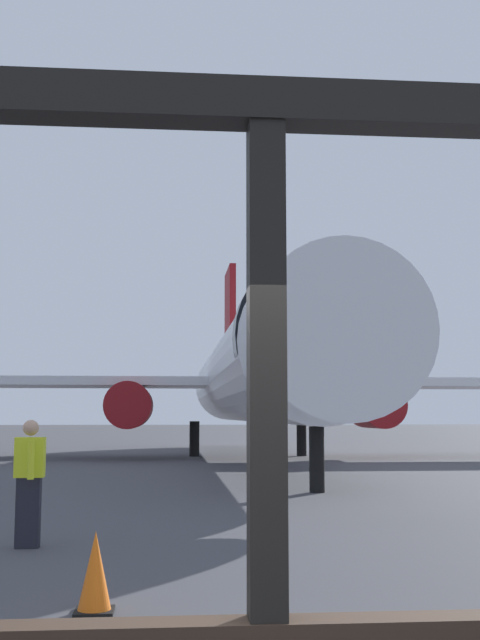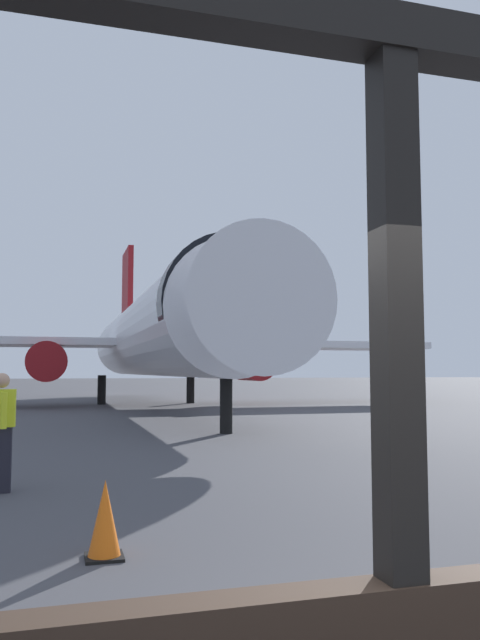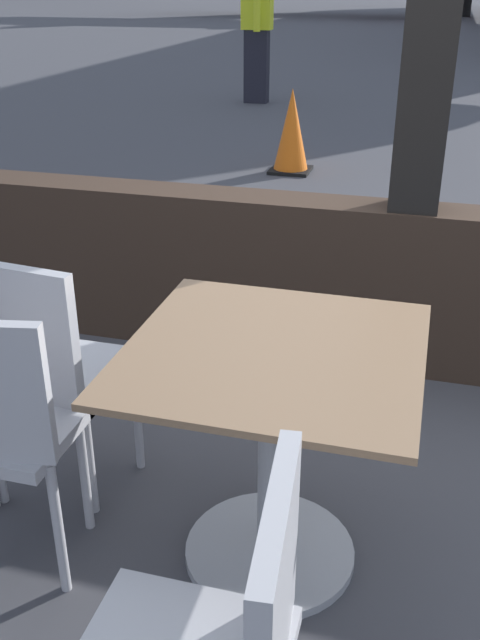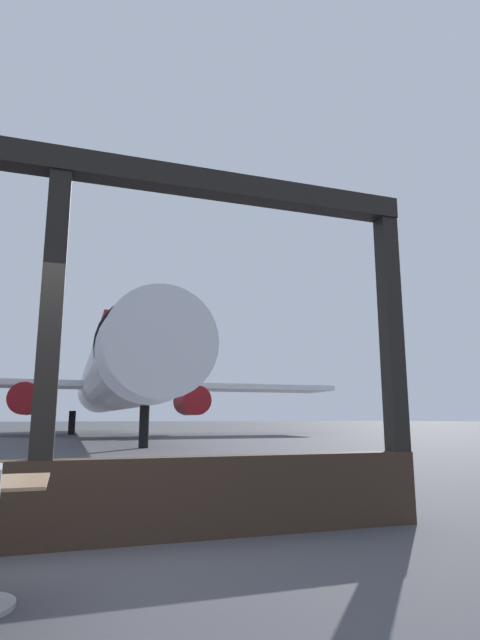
{
  "view_description": "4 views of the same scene",
  "coord_description": "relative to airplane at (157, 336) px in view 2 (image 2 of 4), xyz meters",
  "views": [
    {
      "loc": [
        -0.51,
        -4.28,
        1.8
      ],
      "look_at": [
        0.92,
        12.31,
        3.81
      ],
      "focal_mm": 44.57,
      "sensor_mm": 36.0,
      "label": 1
    },
    {
      "loc": [
        -1.64,
        -2.84,
        1.77
      ],
      "look_at": [
        3.74,
        15.89,
        3.36
      ],
      "focal_mm": 35.15,
      "sensor_mm": 36.0,
      "label": 2
    },
    {
      "loc": [
        0.07,
        -2.98,
        1.62
      ],
      "look_at": [
        -0.52,
        -0.86,
        0.55
      ],
      "focal_mm": 40.22,
      "sensor_mm": 36.0,
      "label": 3
    },
    {
      "loc": [
        0.19,
        -4.88,
        1.1
      ],
      "look_at": [
        5.39,
        10.62,
        4.25
      ],
      "focal_mm": 28.5,
      "sensor_mm": 36.0,
      "label": 4
    }
  ],
  "objects": [
    {
      "name": "ground_plane",
      "position": [
        -2.93,
        12.25,
        -3.5
      ],
      "size": [
        220.0,
        220.0,
        0.0
      ],
      "primitive_type": "plane",
      "color": "#424247"
    },
    {
      "name": "window_frame",
      "position": [
        -2.93,
        -27.75,
        -2.24
      ],
      "size": [
        7.52,
        0.24,
        3.67
      ],
      "color": "#38281E",
      "rests_on": "ground"
    },
    {
      "name": "airplane",
      "position": [
        0.0,
        0.0,
        0.0
      ],
      "size": [
        31.28,
        33.73,
        10.47
      ],
      "color": "silver",
      "rests_on": "ground"
    },
    {
      "name": "ground_crew_worker",
      "position": [
        -5.39,
        -20.67,
        -2.59
      ],
      "size": [
        0.4,
        0.56,
        1.74
      ],
      "color": "black",
      "rests_on": "ground"
    },
    {
      "name": "traffic_cone",
      "position": [
        -4.13,
        -24.38,
        -3.15
      ],
      "size": [
        0.36,
        0.36,
        0.73
      ],
      "color": "orange",
      "rests_on": "ground"
    }
  ]
}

